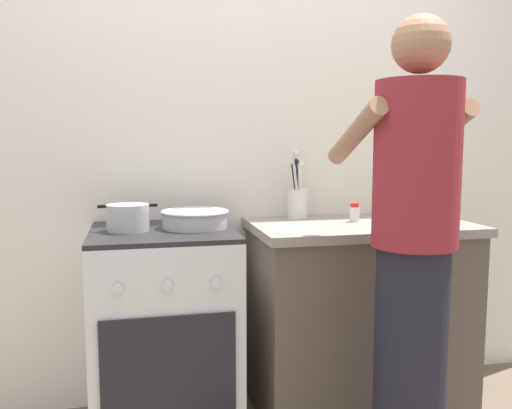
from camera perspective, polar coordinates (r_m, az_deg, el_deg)
The scene contains 9 objects.
back_wall at distance 2.71m, azimuth 1.31°, elevation 6.26°, with size 3.20×0.10×2.50m.
countertop at distance 2.62m, azimuth 10.80°, elevation -11.62°, with size 1.00×0.60×0.90m.
stove_range at distance 2.42m, azimuth -9.69°, elevation -13.24°, with size 0.60×0.62×0.90m.
pot at distance 2.30m, azimuth -13.43°, elevation -1.36°, with size 0.24×0.18×0.11m.
mixing_bowl at distance 2.33m, azimuth -6.51°, elevation -1.44°, with size 0.29×0.29×0.08m.
utensil_crock at distance 2.61m, azimuth 4.45°, elevation 0.65°, with size 0.10×0.10×0.33m.
spice_bottle at distance 2.53m, azimuth 10.43°, elevation -0.86°, with size 0.04×0.04×0.09m.
oil_bottle at distance 2.66m, azimuth 15.71°, elevation 0.43°, with size 0.06×0.06×0.22m.
person at distance 2.00m, azimuth 16.32°, elevation -5.39°, with size 0.41×0.50×1.70m.
Camera 1 is at (-0.46, -2.12, 1.27)m, focal length 37.65 mm.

